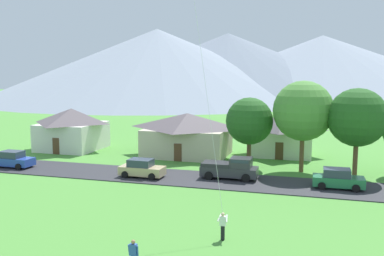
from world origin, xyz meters
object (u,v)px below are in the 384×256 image
pickup_truck_charcoal_west_side (231,168)px  house_left_center (187,134)px  house_right_center (72,128)px  tree_center (249,121)px  tree_near_left (303,111)px  house_leftmost (282,134)px  watcher_person (133,255)px  tree_right_of_center (357,118)px  parked_car_blue_west_end (13,160)px  parked_car_green_mid_west (338,179)px  parked_car_tan_mid_east (142,169)px

pickup_truck_charcoal_west_side → house_left_center: bearing=126.0°
house_right_center → tree_center: (23.49, -4.24, 2.13)m
tree_near_left → pickup_truck_charcoal_west_side: size_ratio=1.74×
house_leftmost → house_left_center: house_left_center is taller
house_right_center → watcher_person: 36.27m
tree_center → watcher_person: (-1.95, -24.88, -3.98)m
tree_right_of_center → pickup_truck_charcoal_west_side: bearing=-160.8°
house_left_center → tree_near_left: (13.38, -5.03, 3.48)m
parked_car_blue_west_end → parked_car_green_mid_west: bearing=1.6°
house_leftmost → house_right_center: 26.52m
tree_right_of_center → parked_car_blue_west_end: 34.52m
house_right_center → tree_right_of_center: size_ratio=0.93×
house_left_center → house_right_center: size_ratio=1.32×
house_left_center → house_right_center: house_right_center is taller
parked_car_blue_west_end → parked_car_tan_mid_east: (14.48, -0.10, 0.00)m
parked_car_tan_mid_east → parked_car_blue_west_end: bearing=179.6°
house_left_center → pickup_truck_charcoal_west_side: 12.33m
tree_center → house_leftmost: bearing=71.4°
pickup_truck_charcoal_west_side → parked_car_blue_west_end: bearing=-175.9°
tree_near_left → house_left_center: bearing=159.4°
house_right_center → tree_near_left: bearing=-9.4°
house_leftmost → tree_right_of_center: 12.65m
pickup_truck_charcoal_west_side → house_leftmost: bearing=75.1°
tree_right_of_center → pickup_truck_charcoal_west_side: (-11.09, -3.86, -4.63)m
tree_center → pickup_truck_charcoal_west_side: size_ratio=1.40×
tree_center → pickup_truck_charcoal_west_side: 6.66m
parked_car_tan_mid_east → house_leftmost: bearing=52.4°
parked_car_green_mid_west → tree_near_left: bearing=119.6°
tree_right_of_center → parked_car_blue_west_end: (-33.74, -5.47, -4.83)m
house_right_center → pickup_truck_charcoal_west_side: bearing=-23.1°
house_right_center → tree_center: size_ratio=1.07×
tree_near_left → parked_car_blue_west_end: 30.01m
house_leftmost → pickup_truck_charcoal_west_side: (-3.59, -13.54, -1.43)m
house_leftmost → parked_car_green_mid_west: (5.78, -14.27, -1.62)m
house_leftmost → parked_car_tan_mid_east: bearing=-127.6°
parked_car_tan_mid_east → tree_right_of_center: bearing=16.1°
watcher_person → parked_car_blue_west_end: bearing=140.3°
house_leftmost → parked_car_green_mid_west: 15.48m
house_right_center → watcher_person: bearing=-53.5°
tree_center → parked_car_tan_mid_east: tree_center is taller
tree_right_of_center → house_right_center: bearing=170.3°
tree_right_of_center → tree_near_left: bearing=168.5°
tree_right_of_center → watcher_person: bearing=-117.6°
parked_car_green_mid_west → pickup_truck_charcoal_west_side: pickup_truck_charcoal_west_side is taller
house_leftmost → tree_right_of_center: size_ratio=0.91×
tree_right_of_center → parked_car_tan_mid_east: size_ratio=1.99×
tree_near_left → tree_right_of_center: bearing=-11.5°
house_leftmost → tree_right_of_center: tree_right_of_center is taller
house_leftmost → tree_near_left: (2.60, -8.68, 3.61)m
house_left_center → parked_car_blue_west_end: 19.35m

